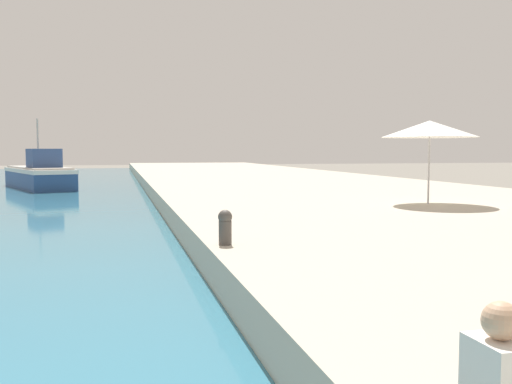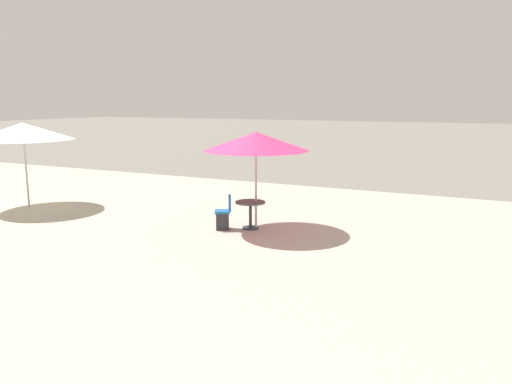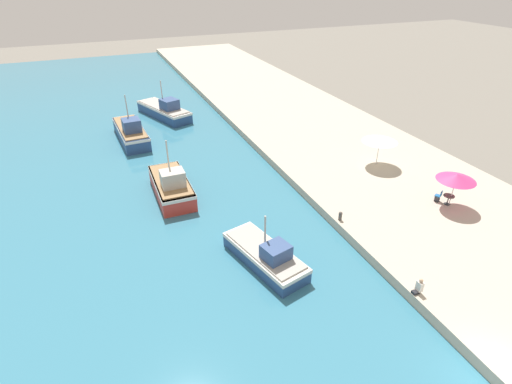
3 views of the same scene
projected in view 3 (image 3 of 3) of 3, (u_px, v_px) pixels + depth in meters
name	position (u px, v px, depth m)	size (l,w,h in m)	color
quay_promenade	(286.00, 110.00, 49.91)	(16.00, 90.00, 0.71)	#BCB29E
fishing_boat_near	(266.00, 255.00, 24.67)	(3.68, 6.53, 3.53)	navy
fishing_boat_mid	(172.00, 185.00, 31.84)	(2.63, 6.54, 4.75)	red
fishing_boat_far	(131.00, 132.00, 41.78)	(2.95, 8.18, 4.85)	navy
fishing_boat_distant	(164.00, 110.00, 48.16)	(5.34, 8.94, 4.41)	navy
cafe_umbrella_pink	(457.00, 177.00, 28.62)	(2.76, 2.76, 2.58)	#B7B7B7
cafe_umbrella_white	(380.00, 139.00, 34.60)	(3.10, 3.10, 2.71)	#B7B7B7
cafe_table	(448.00, 198.00, 29.62)	(0.80, 0.80, 0.74)	#333338
cafe_chair_left	(438.00, 197.00, 30.10)	(0.56, 0.57, 0.91)	#2D2D33
person_at_quay	(419.00, 287.00, 21.70)	(0.52, 0.36, 0.95)	#232328
mooring_bollard	(340.00, 216.00, 27.90)	(0.26, 0.26, 0.65)	#4C4742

